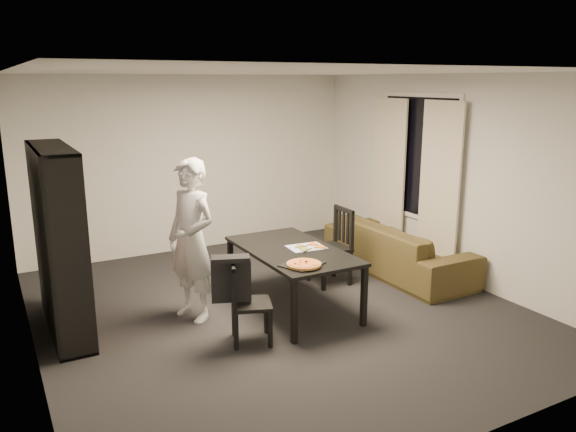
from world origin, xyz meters
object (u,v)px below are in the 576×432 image
baking_tray (302,264)px  pepperoni_pizza (304,264)px  dining_table (292,254)px  sofa (397,248)px  bookshelf (59,241)px  chair_left (243,297)px  person (192,240)px  chair_right (336,240)px

baking_tray → pepperoni_pizza: 0.06m
dining_table → sofa: size_ratio=0.73×
dining_table → baking_tray: bearing=-109.1°
bookshelf → sofa: size_ratio=0.84×
baking_tray → sofa: bearing=24.8°
chair_left → sofa: bearing=-51.0°
person → baking_tray: person is taller
dining_table → bookshelf: bearing=165.0°
chair_left → pepperoni_pizza: (0.64, -0.06, 0.25)m
bookshelf → chair_left: size_ratio=2.31×
pepperoni_pizza → sofa: size_ratio=0.15×
bookshelf → baking_tray: size_ratio=4.75×
bookshelf → pepperoni_pizza: 2.46m
chair_left → sofa: 2.84m
dining_table → chair_left: bearing=-148.1°
pepperoni_pizza → bookshelf: bearing=150.4°
chair_left → pepperoni_pizza: size_ratio=2.35×
chair_left → chair_right: (1.73, 0.99, 0.08)m
bookshelf → person: 1.31m
chair_right → pepperoni_pizza: 1.52m
pepperoni_pizza → dining_table: bearing=71.8°
chair_left → dining_table: bearing=-38.2°
sofa → bookshelf: bearing=87.0°
chair_left → bookshelf: bearing=72.3°
bookshelf → pepperoni_pizza: size_ratio=5.43×
dining_table → sofa: bearing=12.5°
bookshelf → dining_table: bookshelf is taller
chair_right → sofa: size_ratio=0.43×
person → baking_tray: size_ratio=4.36×
dining_table → pepperoni_pizza: size_ratio=4.76×
dining_table → person: size_ratio=0.96×
baking_tray → bookshelf: bearing=151.8°
bookshelf → chair_left: bearing=-37.6°
chair_left → baking_tray: (0.66, -0.00, 0.23)m
person → chair_left: bearing=-6.1°
chair_left → sofa: size_ratio=0.36×
dining_table → sofa: dining_table is taller
person → sofa: (2.91, 0.13, -0.54)m
sofa → chair_right: bearing=86.2°
baking_tray → pepperoni_pizza: (-0.01, -0.06, 0.02)m
bookshelf → person: size_ratio=1.09×
person → baking_tray: bearing=25.7°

